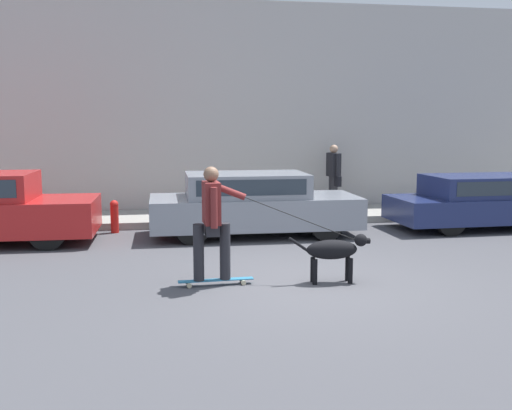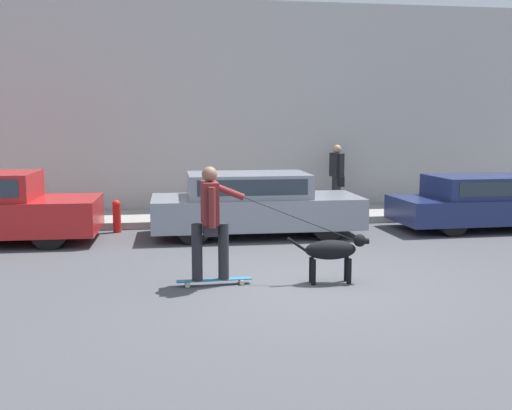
{
  "view_description": "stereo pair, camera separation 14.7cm",
  "coord_description": "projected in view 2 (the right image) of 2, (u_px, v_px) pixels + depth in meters",
  "views": [
    {
      "loc": [
        -2.11,
        -8.3,
        2.33
      ],
      "look_at": [
        -0.4,
        1.53,
        0.95
      ],
      "focal_mm": 42.0,
      "sensor_mm": 36.0,
      "label": 1
    },
    {
      "loc": [
        -1.96,
        -8.32,
        2.33
      ],
      "look_at": [
        -0.4,
        1.53,
        0.95
      ],
      "focal_mm": 42.0,
      "sensor_mm": 36.0,
      "label": 2
    }
  ],
  "objects": [
    {
      "name": "parked_car_2",
      "position": [
        495.0,
        202.0,
        13.19
      ],
      "size": [
        4.62,
        1.76,
        1.18
      ],
      "rotation": [
        0.0,
        0.0,
        0.02
      ],
      "color": "black",
      "rests_on": "ground_plane"
    },
    {
      "name": "parked_car_1",
      "position": [
        254.0,
        204.0,
        12.35
      ],
      "size": [
        4.29,
        1.81,
        1.3
      ],
      "rotation": [
        0.0,
        0.0,
        -0.02
      ],
      "color": "black",
      "rests_on": "ground_plane"
    },
    {
      "name": "pedestrian_with_bag",
      "position": [
        337.0,
        173.0,
        15.13
      ],
      "size": [
        0.27,
        0.71,
        1.61
      ],
      "rotation": [
        0.0,
        0.0,
        3.26
      ],
      "color": "#28282D",
      "rests_on": "sidewalk_curb"
    },
    {
      "name": "dog",
      "position": [
        333.0,
        251.0,
        8.69
      ],
      "size": [
        1.21,
        0.33,
        0.72
      ],
      "rotation": [
        0.0,
        0.0,
        -0.05
      ],
      "color": "black",
      "rests_on": "ground_plane"
    },
    {
      "name": "sidewalk_curb",
      "position": [
        245.0,
        216.0,
        14.46
      ],
      "size": [
        30.0,
        2.02,
        0.16
      ],
      "color": "gray",
      "rests_on": "ground_plane"
    },
    {
      "name": "back_wall",
      "position": [
        238.0,
        109.0,
        15.26
      ],
      "size": [
        32.0,
        0.3,
        5.34
      ],
      "color": "#B2ADA8",
      "rests_on": "ground_plane"
    },
    {
      "name": "skateboarder",
      "position": [
        211.0,
        219.0,
        8.5
      ],
      "size": [
        2.66,
        0.63,
        1.72
      ],
      "rotation": [
        0.0,
        0.0,
        0.03
      ],
      "color": "beige",
      "rests_on": "ground_plane"
    },
    {
      "name": "ground_plane",
      "position": [
        299.0,
        283.0,
        8.77
      ],
      "size": [
        36.0,
        36.0,
        0.0
      ],
      "primitive_type": "plane",
      "color": "#47474C"
    },
    {
      "name": "fire_hydrant",
      "position": [
        117.0,
        215.0,
        12.73
      ],
      "size": [
        0.18,
        0.18,
        0.7
      ],
      "color": "red",
      "rests_on": "ground_plane"
    }
  ]
}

